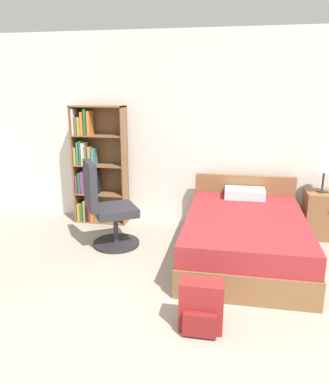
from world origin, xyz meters
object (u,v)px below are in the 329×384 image
object	(u,v)px
bookshelf	(94,166)
nightstand	(325,215)
office_chair	(107,210)
table_lamp	(325,165)
backpack_red	(201,307)
bed	(244,235)

from	to	relation	value
bookshelf	nightstand	xyz separation A→B (m)	(3.10, -0.03, -0.51)
office_chair	table_lamp	bearing A→B (deg)	17.18
office_chair	backpack_red	world-z (taller)	office_chair
bookshelf	backpack_red	size ratio (longest dim) A/B	3.95
table_lamp	backpack_red	world-z (taller)	table_lamp
table_lamp	backpack_red	xyz separation A→B (m)	(-1.31, -2.23, -0.75)
table_lamp	backpack_red	size ratio (longest dim) A/B	1.09
office_chair	backpack_red	bearing A→B (deg)	-48.69
office_chair	bed	bearing A→B (deg)	0.16
bed	nightstand	world-z (taller)	bed
bookshelf	backpack_red	world-z (taller)	bookshelf
office_chair	backpack_red	size ratio (longest dim) A/B	2.55
bookshelf	office_chair	world-z (taller)	bookshelf
table_lamp	bookshelf	bearing A→B (deg)	179.43
bed	bookshelf	bearing A→B (deg)	158.46
backpack_red	office_chair	bearing A→B (deg)	131.31
bed	office_chair	bearing A→B (deg)	-179.84
bed	nightstand	xyz separation A→B (m)	(1.03, 0.79, 0.04)
bookshelf	nightstand	bearing A→B (deg)	-0.61
bookshelf	backpack_red	distance (m)	2.90
office_chair	table_lamp	distance (m)	2.73
bookshelf	office_chair	size ratio (longest dim) A/B	1.55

